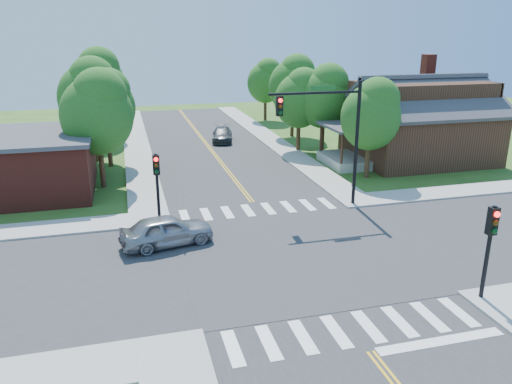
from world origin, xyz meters
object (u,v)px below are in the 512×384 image
object	(u,v)px
signal_mast_ne	(330,125)
car_silver	(167,231)
car_dgrey	(222,135)
house_ne	(419,118)
signal_pole_se	(491,236)
signal_pole_nw	(157,175)

from	to	relation	value
signal_mast_ne	car_silver	xyz separation A→B (m)	(-9.38, -3.04, -4.11)
car_dgrey	car_silver	bearing A→B (deg)	-95.31
signal_mast_ne	house_ne	bearing A→B (deg)	37.68
house_ne	signal_mast_ne	bearing A→B (deg)	-142.32
signal_mast_ne	signal_pole_se	bearing A→B (deg)	-81.44
signal_mast_ne	signal_pole_nw	bearing A→B (deg)	-179.93
house_ne	car_dgrey	size ratio (longest dim) A/B	2.82
house_ne	signal_pole_se	bearing A→B (deg)	-115.58
signal_mast_ne	signal_pole_nw	xyz separation A→B (m)	(-9.51, -0.01, -2.19)
signal_pole_nw	signal_mast_ne	bearing A→B (deg)	0.07
car_silver	car_dgrey	distance (m)	23.31
car_dgrey	signal_pole_nw	bearing A→B (deg)	-98.23
signal_mast_ne	car_dgrey	size ratio (longest dim) A/B	1.56
signal_pole_se	car_silver	distance (m)	13.89
signal_pole_se	car_silver	size ratio (longest dim) A/B	0.82
house_ne	car_silver	size ratio (longest dim) A/B	2.82
signal_pole_nw	car_silver	world-z (taller)	signal_pole_nw
signal_pole_nw	house_ne	world-z (taller)	house_ne
signal_mast_ne	house_ne	size ratio (longest dim) A/B	0.55
signal_mast_ne	car_silver	size ratio (longest dim) A/B	1.55
signal_pole_nw	car_dgrey	xyz separation A→B (m)	(7.21, 19.18, -2.03)
signal_pole_nw	house_ne	size ratio (longest dim) A/B	0.29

